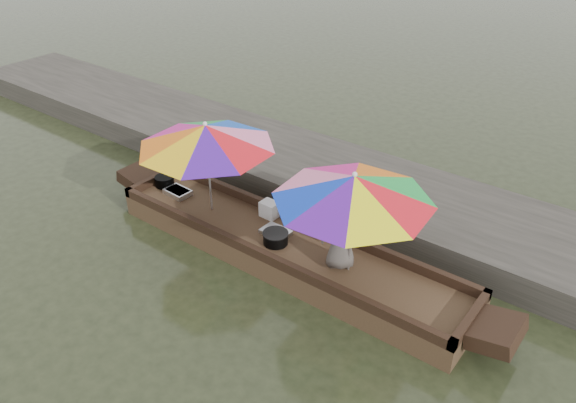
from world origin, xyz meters
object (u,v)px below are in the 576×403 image
Objects in this scene: umbrella_stern at (351,223)px; boat_hull at (284,250)px; cooking_pot at (165,181)px; charcoal_grill at (276,238)px; tray_scallop at (276,232)px; tray_crayfish at (178,192)px; vendor at (341,234)px; umbrella_bow at (209,167)px; supply_bag at (270,209)px.

boat_hull is at bearing 180.00° from umbrella_stern.
charcoal_grill is (2.65, -0.19, -0.00)m from cooking_pot.
charcoal_grill is (0.16, -0.20, 0.06)m from tray_scallop.
tray_crayfish is at bearing 177.11° from charcoal_grill.
tray_scallop is 1.56m from umbrella_stern.
boat_hull is 1.22m from vendor.
cooking_pot is 0.15× the size of umbrella_bow.
tray_crayfish is 0.41× the size of vendor.
boat_hull is at bearing -33.94° from supply_bag.
vendor is 0.50× the size of umbrella_stern.
boat_hull is 1.48m from umbrella_stern.
tray_crayfish is 3.33m from vendor.
supply_bag is (2.11, 0.34, 0.04)m from cooking_pot.
charcoal_grill is at bearing -52.18° from tray_scallop.
charcoal_grill is at bearing -4.83° from umbrella_bow.
tray_scallop is at bearing 2.49° from tray_crayfish.
boat_hull is at bearing -39.44° from vendor.
tray_scallop is 1.20× the size of charcoal_grill.
tray_crayfish reaches higher than tray_scallop.
vendor is at bearing -14.30° from supply_bag.
charcoal_grill is at bearing -2.89° from tray_crayfish.
tray_crayfish reaches higher than boat_hull.
umbrella_bow is (-1.44, 0.12, 0.69)m from charcoal_grill.
cooking_pot is at bearing -179.73° from tray_scallop.
charcoal_grill reaches higher than tray_crayfish.
supply_bag reaches higher than boat_hull.
boat_hull is 0.31m from tray_scallop.
cooking_pot is at bearing -40.61° from vendor.
charcoal_grill is at bearing -118.34° from boat_hull.
boat_hull is 13.37× the size of tray_crayfish.
supply_bag is (-0.61, 0.41, 0.30)m from boat_hull.
umbrella_stern is (1.14, 0.00, 0.95)m from boat_hull.
vendor is at bearing -3.73° from tray_scallop.
boat_hull is 21.19× the size of supply_bag.
vendor is at bearing 0.19° from tray_crayfish.
tray_scallop is (2.08, 0.09, -0.01)m from tray_crayfish.
tray_scallop is at bearing 176.58° from umbrella_stern.
tray_crayfish is 1.20× the size of charcoal_grill.
tray_scallop is (2.49, 0.01, -0.06)m from cooking_pot.
umbrella_bow is at bearing -176.36° from tray_scallop.
vendor is 0.50× the size of umbrella_bow.
charcoal_grill is 0.17× the size of umbrella_stern.
supply_bag is at bearing 24.65° from umbrella_bow.
supply_bag is at bearing 166.80° from umbrella_stern.
tray_crayfish is 1.08m from umbrella_bow.
umbrella_bow is at bearing -155.35° from supply_bag.
umbrella_stern is at bearing 139.54° from vendor.
tray_crayfish is (0.41, -0.08, -0.04)m from cooking_pot.
supply_bag reaches higher than tray_scallop.
cooking_pot is 3.74m from vendor.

